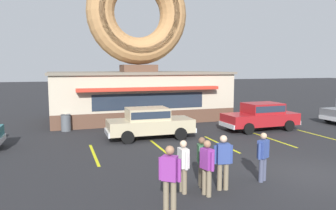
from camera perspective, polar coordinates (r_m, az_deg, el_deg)
name	(u,v)px	position (r m, az deg, el deg)	size (l,w,h in m)	color
ground_plane	(311,174)	(12.63, 23.66, -10.97)	(160.00, 160.00, 0.00)	#232326
donut_shop_building	(139,66)	(23.44, -5.14, 6.71)	(12.30, 6.75, 10.96)	brown
car_champagne	(149,122)	(17.04, -3.29, -2.93)	(4.59, 2.03, 1.60)	#BCAD89
car_red	(261,115)	(20.03, 15.88, -1.73)	(4.60, 2.06, 1.60)	maroon
pedestrian_blue_sweater_man	(207,165)	(9.60, 6.79, -10.37)	(0.32, 0.58, 1.63)	#7F7056
pedestrian_hooded_kid	(170,176)	(8.41, 0.31, -12.23)	(0.49, 0.42, 1.76)	#7F7056
pedestrian_leather_jacket_man	(223,160)	(10.08, 9.57, -9.39)	(0.59, 0.31, 1.68)	#7F7056
pedestrian_clipboard_woman	(183,164)	(9.76, 2.68, -10.23)	(0.24, 0.60, 1.58)	#7F7056
pedestrian_beanie_man	(202,160)	(10.26, 5.88, -9.46)	(0.33, 0.58, 1.57)	#7F7056
pedestrian_crossing_woman	(263,155)	(11.11, 16.22, -8.31)	(0.54, 0.39, 1.60)	#474C66
trash_bin	(66,123)	(19.89, -17.35, -2.93)	(0.57, 0.57, 0.97)	#51565B
parking_stripe_far_left	(94,154)	(14.40, -12.74, -8.41)	(0.12, 3.60, 0.01)	yellow
parking_stripe_left	(161,149)	(14.98, -1.15, -7.65)	(0.12, 3.60, 0.01)	yellow
parking_stripe_mid_left	(221,144)	(16.10, 9.16, -6.72)	(0.12, 3.60, 0.01)	yellow
parking_stripe_centre	(273,140)	(17.67, 17.86, -5.76)	(0.12, 3.60, 0.01)	yellow
parking_stripe_mid_right	(320,136)	(19.57, 24.98, -4.88)	(0.12, 3.60, 0.01)	yellow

